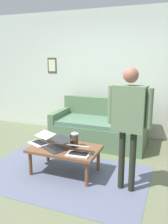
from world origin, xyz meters
TOP-DOWN VIEW (x-y plane):
  - ground_plane at (0.00, 0.00)m, footprint 7.68×7.68m
  - area_rug at (0.07, -0.01)m, footprint 2.47×1.52m
  - back_wall at (0.00, -2.20)m, footprint 7.04×0.11m
  - couch at (-0.03, -1.49)m, footprint 1.83×0.90m
  - coffee_table at (0.07, -0.11)m, footprint 1.02×0.63m
  - laptop_left at (-0.21, 0.04)m, footprint 0.33×0.29m
  - laptop_center at (0.17, -0.04)m, footprint 0.46×0.46m
  - laptop_right at (0.50, -0.15)m, footprint 0.42×0.43m
  - french_press at (-0.04, -0.21)m, footprint 0.13×0.11m
  - person_standing at (-0.88, 0.01)m, footprint 0.57×0.23m

SIDE VIEW (x-z plane):
  - ground_plane at x=0.00m, z-range 0.00..0.00m
  - area_rug at x=0.07m, z-range 0.00..0.01m
  - couch at x=-0.03m, z-range -0.13..0.75m
  - coffee_table at x=0.07m, z-range 0.16..0.56m
  - laptop_left at x=-0.21m, z-range 0.37..0.51m
  - laptop_right at x=0.50m, z-range 0.38..0.51m
  - laptop_center at x=0.17m, z-range 0.38..0.52m
  - french_press at x=-0.04m, z-range 0.39..0.62m
  - person_standing at x=-0.88m, z-range 0.22..1.82m
  - back_wall at x=0.00m, z-range 0.00..2.70m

